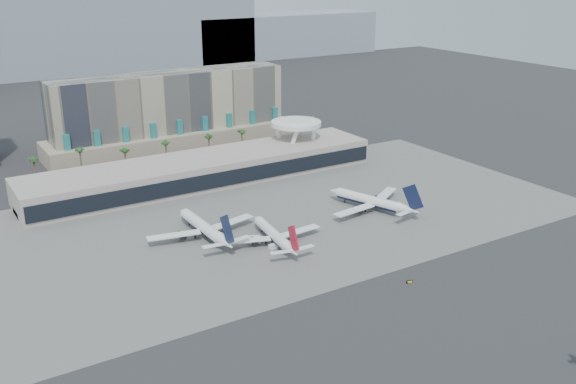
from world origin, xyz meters
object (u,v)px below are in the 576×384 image
airliner_right (372,201)px  taxiway_sign (410,282)px  service_vehicle_a (253,240)px  service_vehicle_b (273,246)px  airliner_centre (274,235)px  airliner_left (204,227)px

airliner_right → taxiway_sign: size_ratio=19.61×
service_vehicle_a → taxiway_sign: bearing=-39.9°
service_vehicle_a → service_vehicle_b: bearing=-42.1°
airliner_centre → service_vehicle_b: size_ratio=12.66×
airliner_right → taxiway_sign: bearing=-137.1°
airliner_left → service_vehicle_b: bearing=-54.0°
airliner_right → taxiway_sign: airliner_right is taller
airliner_centre → service_vehicle_a: 8.06m
service_vehicle_b → airliner_left: bearing=119.9°
airliner_left → service_vehicle_a: bearing=-48.5°
airliner_right → service_vehicle_a: size_ratio=8.43×
airliner_centre → service_vehicle_b: bearing=-118.4°
service_vehicle_b → taxiway_sign: (24.03, -46.50, -0.31)m
airliner_left → airliner_centre: airliner_left is taller
airliner_right → taxiway_sign: 65.86m
service_vehicle_a → taxiway_sign: (27.76, -54.59, -0.76)m
airliner_centre → taxiway_sign: airliner_centre is taller
service_vehicle_a → taxiway_sign: service_vehicle_a is taller
airliner_centre → taxiway_sign: (21.51, -50.02, -3.00)m
airliner_right → service_vehicle_a: (-58.59, -3.51, -2.68)m
airliner_centre → service_vehicle_b: airliner_centre is taller
airliner_left → taxiway_sign: bearing=-60.4°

